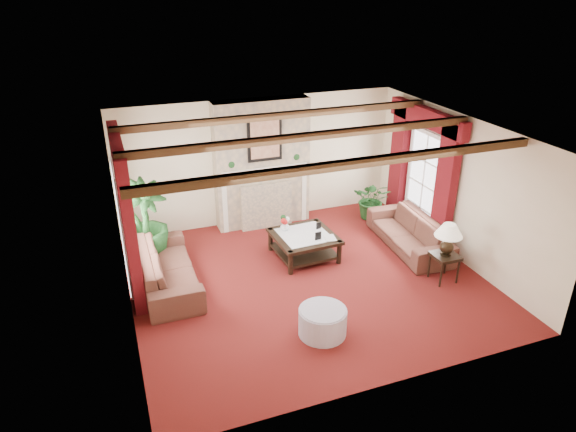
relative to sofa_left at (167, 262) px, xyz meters
name	(u,v)px	position (x,y,z in m)	size (l,w,h in m)	color
floor	(307,280)	(2.32, -0.73, -0.44)	(6.00, 6.00, 0.00)	#4E0F0D
ceiling	(310,132)	(2.32, -0.73, 2.26)	(6.00, 6.00, 0.00)	white
back_wall	(259,161)	(2.32, 2.02, 0.91)	(6.00, 0.02, 2.70)	beige
left_wall	(122,240)	(-0.68, -0.73, 0.91)	(0.02, 5.50, 2.70)	beige
right_wall	(458,188)	(5.32, -0.73, 0.91)	(0.02, 5.50, 2.70)	beige
ceiling_beams	(310,136)	(2.32, -0.73, 2.20)	(6.00, 3.00, 0.12)	#321E0F
fireplace	(260,99)	(2.32, 1.82, 2.26)	(2.00, 0.52, 2.70)	tan
french_door_left	(112,169)	(-0.65, 0.27, 1.69)	(0.10, 1.10, 2.16)	white
french_door_right	(430,133)	(5.29, 0.27, 1.69)	(0.10, 1.10, 2.16)	white
curtains_left	(116,143)	(-0.54, 0.27, 2.11)	(0.20, 2.40, 2.55)	#520A10
curtains_right	(428,112)	(5.18, 0.27, 2.11)	(0.20, 2.40, 2.55)	#520A10
sofa_left	(167,262)	(0.00, 0.00, 0.00)	(0.67, 2.27, 0.89)	black
sofa_right	(410,227)	(4.69, -0.25, -0.02)	(0.77, 2.20, 0.85)	black
potted_palm	(146,239)	(-0.24, 0.98, 0.00)	(1.46, 1.81, 0.89)	black
small_plant	(372,203)	(4.65, 1.20, -0.10)	(1.17, 1.19, 0.69)	black
coffee_table	(304,246)	(2.59, 0.09, -0.21)	(1.13, 1.13, 0.46)	black
side_table	(444,267)	(4.58, -1.55, -0.19)	(0.44, 0.44, 0.51)	black
ottoman	(322,322)	(1.96, -2.20, -0.23)	(0.73, 0.73, 0.42)	#A198AC
table_lamp	(448,239)	(4.58, -1.55, 0.37)	(0.48, 0.48, 0.61)	black
flower_vase	(285,226)	(2.31, 0.40, 0.11)	(0.22, 0.23, 0.18)	silver
book	(325,233)	(2.88, -0.20, 0.16)	(0.20, 0.05, 0.27)	black
photo_frame_a	(318,236)	(2.75, -0.19, 0.10)	(0.12, 0.02, 0.16)	black
photo_frame_b	(319,226)	(2.94, 0.22, 0.09)	(0.11, 0.02, 0.14)	black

